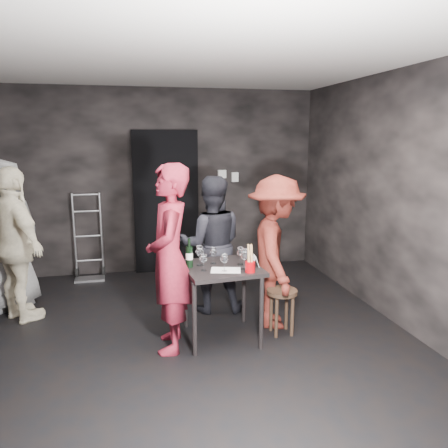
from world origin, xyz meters
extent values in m
cube|color=black|center=(0.00, 0.00, 0.00)|extent=(4.50, 5.00, 0.02)
cube|color=silver|center=(0.00, 0.00, 2.70)|extent=(4.50, 5.00, 0.02)
cube|color=black|center=(0.00, 2.50, 1.35)|extent=(4.50, 0.04, 2.70)
cube|color=black|center=(0.00, -2.50, 1.35)|extent=(4.50, 0.04, 2.70)
cube|color=black|center=(2.25, 0.00, 1.35)|extent=(0.04, 5.00, 2.70)
cube|color=black|center=(0.00, 2.44, 1.05)|extent=(0.95, 0.10, 2.10)
cube|color=#B7B7B2|center=(0.85, 2.45, 1.45)|extent=(0.12, 0.06, 0.12)
cube|color=#B7B7B2|center=(1.05, 2.45, 1.40)|extent=(0.10, 0.06, 0.14)
cylinder|color=#B2B2B7|center=(-1.31, 2.32, 0.61)|extent=(0.03, 0.03, 1.23)
cylinder|color=#B2B2B7|center=(-0.94, 2.32, 0.61)|extent=(0.03, 0.03, 1.23)
cube|color=#B2B2B7|center=(-1.13, 2.20, 0.01)|extent=(0.41, 0.23, 0.03)
cylinder|color=black|center=(-1.31, 2.35, 0.08)|extent=(0.04, 0.16, 0.16)
cylinder|color=black|center=(-0.94, 2.35, 0.08)|extent=(0.04, 0.16, 0.16)
cube|color=black|center=(0.32, 0.03, 0.73)|extent=(0.72, 0.72, 0.04)
cylinder|color=black|center=(0.00, -0.29, 0.35)|extent=(0.04, 0.04, 0.71)
cylinder|color=black|center=(0.64, -0.29, 0.35)|extent=(0.04, 0.04, 0.71)
cylinder|color=black|center=(0.00, 0.35, 0.35)|extent=(0.04, 0.04, 0.71)
cylinder|color=black|center=(0.64, 0.35, 0.35)|extent=(0.04, 0.04, 0.71)
cylinder|color=black|center=(0.95, -0.01, 0.45)|extent=(0.31, 0.31, 0.04)
cylinder|color=black|center=(1.03, 0.07, 0.21)|extent=(0.04, 0.04, 0.41)
cylinder|color=black|center=(0.86, 0.07, 0.21)|extent=(0.04, 0.04, 0.41)
cylinder|color=black|center=(0.86, -0.09, 0.21)|extent=(0.04, 0.04, 0.41)
cylinder|color=black|center=(1.03, -0.09, 0.21)|extent=(0.04, 0.04, 0.41)
imported|color=maroon|center=(-0.19, -0.07, 1.04)|extent=(0.57, 0.81, 2.09)
imported|color=black|center=(0.37, 0.78, 0.83)|extent=(0.85, 0.54, 1.65)
imported|color=maroon|center=(0.95, 0.23, 0.87)|extent=(0.74, 1.21, 1.74)
imported|color=#F3E5C3|center=(-1.75, 0.94, 0.97)|extent=(1.13, 1.22, 1.93)
imported|color=gray|center=(-1.96, 1.36, 1.03)|extent=(1.12, 1.08, 2.06)
cube|color=white|center=(0.34, -0.11, 0.75)|extent=(0.32, 0.25, 0.00)
cylinder|color=black|center=(0.01, 0.07, 0.85)|extent=(0.07, 0.07, 0.20)
cylinder|color=black|center=(0.01, 0.07, 1.00)|extent=(0.03, 0.03, 0.08)
cylinder|color=white|center=(0.01, 0.07, 0.86)|extent=(0.07, 0.07, 0.06)
cylinder|color=#9C0208|center=(0.55, -0.21, 0.80)|extent=(0.09, 0.09, 0.10)
camera|label=1|loc=(-0.54, -4.00, 2.00)|focal=35.00mm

